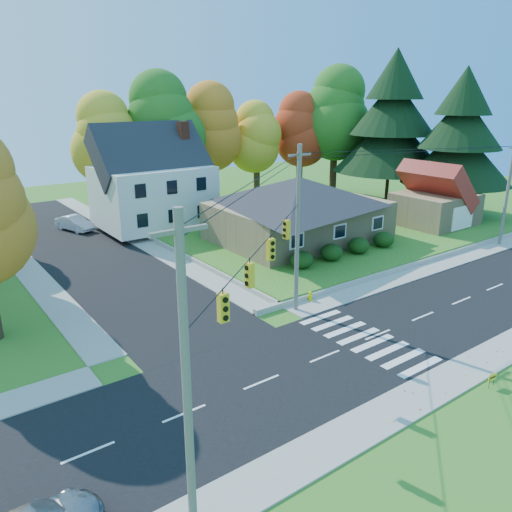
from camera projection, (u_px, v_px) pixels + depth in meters
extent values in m
plane|color=#3D7923|center=(378.00, 335.00, 27.40)|extent=(120.00, 120.00, 0.00)
cube|color=black|center=(378.00, 335.00, 27.40)|extent=(90.00, 8.00, 0.02)
cube|color=black|center=(80.00, 248.00, 42.83)|extent=(8.00, 44.00, 0.02)
cube|color=#9C9A90|center=(316.00, 305.00, 31.22)|extent=(90.00, 2.00, 0.08)
cube|color=#9C9A90|center=(460.00, 374.00, 23.55)|extent=(90.00, 2.00, 0.08)
cube|color=#3D7923|center=(303.00, 221.00, 50.73)|extent=(30.00, 30.00, 0.50)
cube|color=tan|center=(298.00, 220.00, 43.51)|extent=(14.00, 10.00, 3.20)
pyramid|color=#26262B|center=(299.00, 190.00, 42.67)|extent=(14.60, 10.60, 2.20)
cube|color=silver|center=(153.00, 196.00, 47.84)|extent=(10.00, 8.00, 5.60)
pyramid|color=#26262B|center=(151.00, 153.00, 46.60)|extent=(10.40, 8.40, 2.40)
cube|color=brown|center=(185.00, 172.00, 49.19)|extent=(0.90, 0.90, 9.60)
cube|color=tan|center=(435.00, 209.00, 48.35)|extent=(7.00, 6.00, 3.00)
pyramid|color=maroon|center=(437.00, 185.00, 47.63)|extent=(7.30, 6.30, 1.60)
cube|color=silver|center=(463.00, 218.00, 46.10)|extent=(3.20, 0.10, 2.20)
ellipsoid|color=#163A10|center=(302.00, 260.00, 36.25)|extent=(1.70, 1.70, 1.27)
ellipsoid|color=#163A10|center=(331.00, 252.00, 37.93)|extent=(1.70, 1.70, 1.27)
ellipsoid|color=#163A10|center=(359.00, 245.00, 39.62)|extent=(1.70, 1.70, 1.27)
ellipsoid|color=#163A10|center=(384.00, 239.00, 41.31)|extent=(1.70, 1.70, 1.27)
cylinder|color=#666059|center=(187.00, 385.00, 13.71)|extent=(0.26, 0.26, 10.00)
cube|color=#666059|center=(179.00, 231.00, 12.34)|extent=(1.60, 0.12, 0.12)
cylinder|color=#666059|center=(298.00, 231.00, 28.99)|extent=(0.26, 0.26, 10.00)
cube|color=#666059|center=(300.00, 155.00, 27.62)|extent=(1.60, 0.12, 0.12)
cylinder|color=#666059|center=(507.00, 194.00, 42.36)|extent=(0.26, 0.26, 9.00)
cube|color=gold|center=(223.00, 308.00, 16.35)|extent=(0.34, 0.26, 1.00)
cube|color=gold|center=(250.00, 275.00, 19.29)|extent=(0.26, 0.34, 1.00)
cube|color=gold|center=(271.00, 249.00, 22.46)|extent=(0.34, 0.26, 1.00)
cube|color=gold|center=(287.00, 229.00, 25.76)|extent=(0.26, 0.34, 1.00)
cylinder|color=black|center=(262.00, 245.00, 20.85)|extent=(13.02, 10.43, 0.04)
cylinder|color=#3F2A19|center=(110.00, 190.00, 51.34)|extent=(0.80, 0.80, 5.40)
sphere|color=gold|center=(107.00, 151.00, 50.13)|extent=(6.72, 6.72, 6.72)
sphere|color=gold|center=(105.00, 134.00, 49.61)|extent=(5.91, 5.91, 5.91)
sphere|color=gold|center=(104.00, 117.00, 49.09)|extent=(5.11, 5.11, 5.11)
cylinder|color=#3F2A19|center=(167.00, 181.00, 53.81)|extent=(0.86, 0.86, 6.30)
sphere|color=#2C6B1D|center=(165.00, 138.00, 52.40)|extent=(7.84, 7.84, 7.84)
sphere|color=#2C6B1D|center=(164.00, 119.00, 51.79)|extent=(6.90, 6.90, 6.90)
sphere|color=#2C6B1D|center=(163.00, 99.00, 51.18)|extent=(5.96, 5.96, 5.96)
cylinder|color=#3F2A19|center=(210.00, 177.00, 58.02)|extent=(0.83, 0.83, 5.85)
sphere|color=orange|center=(209.00, 140.00, 56.71)|extent=(7.28, 7.28, 7.28)
sphere|color=orange|center=(209.00, 123.00, 56.15)|extent=(6.41, 6.41, 6.41)
sphere|color=orange|center=(208.00, 106.00, 55.58)|extent=(5.53, 5.53, 5.53)
cylinder|color=#3F2A19|center=(257.00, 177.00, 60.77)|extent=(0.77, 0.77, 4.95)
sphere|color=gold|center=(257.00, 147.00, 59.66)|extent=(6.16, 6.16, 6.16)
sphere|color=gold|center=(257.00, 134.00, 59.18)|extent=(5.42, 5.42, 5.42)
sphere|color=gold|center=(257.00, 120.00, 58.70)|extent=(4.68, 4.68, 4.68)
cylinder|color=#3F2A19|center=(299.00, 172.00, 63.30)|extent=(0.80, 0.80, 5.40)
sphere|color=#B13016|center=(300.00, 140.00, 62.09)|extent=(6.72, 6.72, 6.72)
sphere|color=#B13016|center=(301.00, 126.00, 61.57)|extent=(5.91, 5.91, 5.91)
sphere|color=#B13016|center=(301.00, 112.00, 61.05)|extent=(5.11, 5.11, 5.11)
cylinder|color=#3F2A19|center=(333.00, 165.00, 63.81)|extent=(0.89, 0.89, 6.75)
sphere|color=#2C6B1D|center=(335.00, 126.00, 62.30)|extent=(8.40, 8.40, 8.40)
sphere|color=#2C6B1D|center=(336.00, 109.00, 61.65)|extent=(7.39, 7.39, 7.39)
sphere|color=#2C6B1D|center=(337.00, 91.00, 60.99)|extent=(6.38, 6.38, 6.38)
cylinder|color=#3F2A19|center=(387.00, 189.00, 58.84)|extent=(0.40, 0.40, 2.88)
cone|color=black|center=(391.00, 142.00, 57.15)|extent=(12.80, 12.80, 6.72)
cone|color=black|center=(394.00, 107.00, 55.96)|extent=(9.60, 9.60, 6.08)
cone|color=black|center=(396.00, 73.00, 54.87)|extent=(6.40, 6.40, 5.44)
cylinder|color=#3F2A19|center=(452.00, 200.00, 53.33)|extent=(0.40, 0.40, 2.52)
cone|color=black|center=(458.00, 155.00, 51.85)|extent=(11.20, 11.20, 5.88)
cone|color=black|center=(462.00, 122.00, 50.81)|extent=(8.40, 8.40, 5.32)
cone|color=black|center=(466.00, 90.00, 49.85)|extent=(5.60, 5.60, 4.76)
imported|color=silver|center=(75.00, 223.00, 48.06)|extent=(2.81, 4.55, 1.42)
cylinder|color=#DBD000|center=(310.00, 301.00, 31.81)|extent=(0.31, 0.31, 0.09)
cylinder|color=#DBD000|center=(310.00, 297.00, 31.73)|extent=(0.20, 0.20, 0.47)
sphere|color=#DBD000|center=(310.00, 293.00, 31.64)|extent=(0.22, 0.22, 0.22)
cylinder|color=#DBD000|center=(310.00, 296.00, 31.70)|extent=(0.40, 0.17, 0.10)
cylinder|color=black|center=(489.00, 384.00, 22.39)|extent=(0.02, 0.02, 0.45)
cylinder|color=black|center=(494.00, 381.00, 22.61)|extent=(0.02, 0.02, 0.45)
cube|color=yellow|center=(492.00, 377.00, 22.41)|extent=(0.54, 0.08, 0.36)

